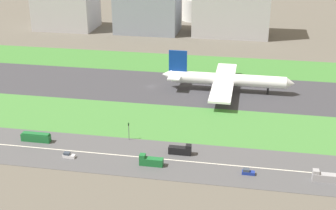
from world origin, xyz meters
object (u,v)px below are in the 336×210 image
Objects in this scene: hangar_building at (148,9)px; fuel_tank_west at (195,9)px; airliner at (224,80)px; traffic_light at (129,130)px; car_0 at (248,172)px; office_tower at (232,2)px; terminal_building at (66,10)px; truck_1 at (181,150)px; car_3 at (69,155)px; truck_0 at (324,177)px; bus_0 at (36,137)px; truck_2 at (151,161)px.

hangar_building reaches higher than fuel_tank_west.
traffic_light is at bearing -118.68° from airliner.
office_tower is (-17.54, 192.00, 22.85)m from car_0.
terminal_building reaches higher than traffic_light.
car_3 is (-39.77, -10.00, -0.75)m from truck_1.
terminal_building is (-165.99, 192.00, 12.03)m from truck_0.
car_3 is (-50.81, -78.00, -5.31)m from airliner.
bus_0 is 1.38× the size of truck_0.
truck_1 is at bearing -57.48° from terminal_building.
truck_2 is 197.59m from hangar_building.
bus_0 is 57.02m from truck_1.
truck_1 is at bearing -11.32° from truck_0.
truck_2 is 193.96m from office_tower.
bus_0 reaches higher than car_0.
bus_0 is 0.54× the size of fuel_tank_west.
office_tower is 56.94m from fuel_tank_west.
truck_2 is 220.09m from terminal_building.
truck_0 is at bearing -11.32° from truck_1.
car_0 is at bearing -78.31° from fuel_tank_west.
car_3 is (-89.72, 0.00, -0.75)m from truck_0.
fuel_tank_west is at bearing -72.62° from truck_0.
fuel_tank_west is at bearing 81.78° from bus_0.
traffic_light is at bearing -79.74° from hangar_building.
fuel_tank_west is (-15.07, 237.00, 7.08)m from truck_2.
truck_0 reaches higher than bus_0.
bus_0 is 19.96m from car_3.
bus_0 is 229.46m from fuel_tank_west.
car_3 is 30.64m from truck_2.
truck_1 reaches higher than bus_0.
traffic_light is at bearing -89.36° from fuel_tank_west.
bus_0 is 1.38× the size of truck_1.
truck_0 is 1.17× the size of traffic_light.
terminal_building is 2.04× the size of fuel_tank_west.
office_tower is (-42.68, 192.00, 22.10)m from truck_0.
bus_0 is at bearing -98.22° from fuel_tank_west.
hangar_building is at bearing -85.98° from car_3.
truck_0 is 248.43m from fuel_tank_west.
terminal_building is at bearing 180.00° from office_tower.
truck_0 is at bearing 180.00° from car_0.
airliner is 68.42m from traffic_light.
hangar_building is (-64.32, 114.00, 10.67)m from airliner.
office_tower is 2.48× the size of fuel_tank_west.
traffic_light reaches higher than car_3.
airliner is at bearing 61.32° from traffic_light.
traffic_light is at bearing -54.91° from truck_2.
car_0 is 194.15m from office_tower.
fuel_tank_west is (-74.16, 237.00, 7.08)m from truck_0.
bus_0 is at bearing -6.97° from car_0.
truck_2 reaches higher than bus_0.
truck_1 is 0.39× the size of fuel_tank_west.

